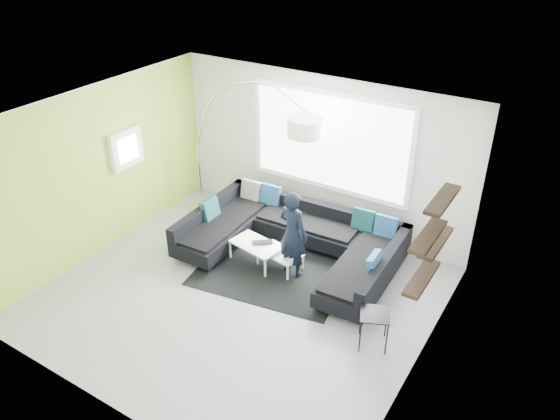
% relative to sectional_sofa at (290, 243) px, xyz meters
% --- Properties ---
extents(ground, '(5.50, 5.50, 0.00)m').
position_rel_sectional_sofa_xyz_m(ground, '(-0.17, -1.24, -0.33)').
color(ground, gray).
rests_on(ground, ground).
extents(room_shell, '(5.54, 5.04, 2.82)m').
position_rel_sectional_sofa_xyz_m(room_shell, '(-0.13, -1.04, 1.48)').
color(room_shell, silver).
rests_on(room_shell, ground).
extents(sectional_sofa, '(3.51, 2.26, 0.74)m').
position_rel_sectional_sofa_xyz_m(sectional_sofa, '(0.00, 0.00, 0.00)').
color(sectional_sofa, black).
rests_on(sectional_sofa, ground).
extents(rug, '(2.59, 2.06, 0.01)m').
position_rel_sectional_sofa_xyz_m(rug, '(-0.06, -0.47, -0.32)').
color(rug, black).
rests_on(rug, ground).
extents(coffee_table, '(1.17, 0.81, 0.35)m').
position_rel_sectional_sofa_xyz_m(coffee_table, '(-0.23, -0.32, -0.15)').
color(coffee_table, white).
rests_on(coffee_table, ground).
extents(arc_lamp, '(2.54, 0.75, 2.73)m').
position_rel_sectional_sofa_xyz_m(arc_lamp, '(-2.31, 0.54, 1.04)').
color(arc_lamp, white).
rests_on(arc_lamp, ground).
extents(side_table, '(0.50, 0.50, 0.52)m').
position_rel_sectional_sofa_xyz_m(side_table, '(1.97, -1.13, -0.06)').
color(side_table, black).
rests_on(side_table, ground).
extents(person, '(0.67, 0.55, 1.47)m').
position_rel_sectional_sofa_xyz_m(person, '(0.22, -0.29, 0.41)').
color(person, black).
rests_on(person, ground).
extents(laptop, '(0.54, 0.54, 0.03)m').
position_rel_sectional_sofa_xyz_m(laptop, '(-0.33, -0.32, 0.04)').
color(laptop, black).
rests_on(laptop, coffee_table).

